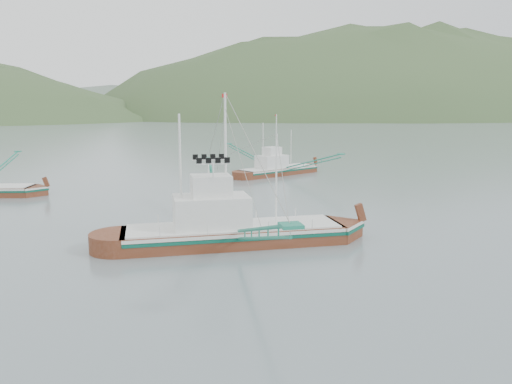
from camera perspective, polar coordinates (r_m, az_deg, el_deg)
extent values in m
plane|color=slate|center=(38.72, 1.98, -6.15)|extent=(1200.00, 1200.00, 0.00)
cube|color=#5C2813|center=(39.22, -2.57, -5.60)|extent=(17.11, 4.62, 2.28)
cube|color=silver|center=(38.97, -2.58, -4.23)|extent=(16.77, 4.71, 0.25)
cube|color=#0B4F3C|center=(39.04, -2.57, -4.63)|extent=(16.77, 4.74, 0.25)
cube|color=silver|center=(38.92, -2.58, -3.90)|extent=(16.26, 4.39, 0.14)
cube|color=silver|center=(38.40, -5.11, -2.29)|extent=(5.71, 3.67, 2.51)
cube|color=silver|center=(38.02, -5.16, 0.74)|extent=(2.97, 2.52, 1.60)
cylinder|color=white|center=(37.94, -3.49, 3.52)|extent=(0.18, 0.18, 10.26)
cylinder|color=white|center=(37.65, -8.62, 2.20)|extent=(0.16, 0.16, 8.72)
cylinder|color=white|center=(38.97, 2.34, 1.41)|extent=(0.14, 0.14, 7.18)
cube|color=#5C2813|center=(78.51, 2.56, 2.13)|extent=(13.95, 9.77, 1.85)
cube|color=silver|center=(78.41, 2.56, 2.70)|extent=(13.74, 9.71, 0.20)
cube|color=#0B4F3C|center=(78.44, 2.56, 2.53)|extent=(13.74, 9.72, 0.20)
cube|color=silver|center=(78.39, 2.56, 2.84)|extent=(13.25, 9.28, 0.11)
cube|color=silver|center=(77.34, 1.82, 3.47)|extent=(5.46, 4.78, 2.03)
cube|color=silver|center=(77.17, 1.83, 4.69)|extent=(3.07, 2.92, 1.29)
cylinder|color=white|center=(77.69, 2.34, 5.82)|extent=(0.15, 0.15, 8.30)
cylinder|color=white|center=(75.87, 0.80, 5.26)|extent=(0.13, 0.13, 7.06)
cylinder|color=white|center=(80.02, 4.02, 5.02)|extent=(0.11, 0.11, 5.81)
ellipsoid|color=#375029|center=(528.71, 15.50, 8.28)|extent=(684.00, 432.00, 306.00)
ellipsoid|color=slate|center=(597.39, -9.13, 8.65)|extent=(960.00, 400.00, 240.00)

